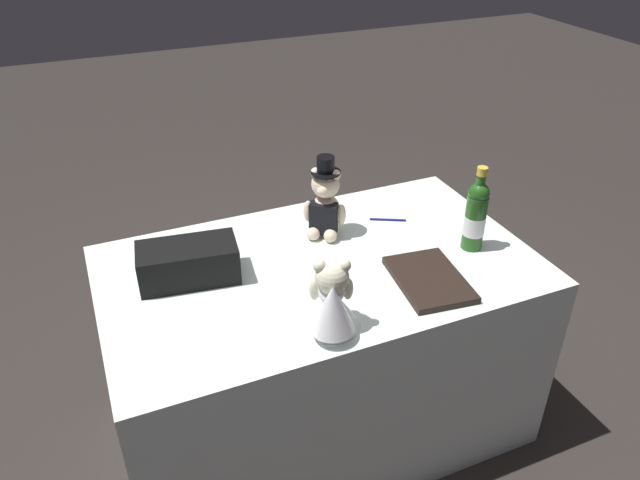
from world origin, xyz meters
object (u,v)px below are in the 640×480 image
signing_pen (389,220)px  gift_case_black (188,263)px  teddy_bear_groom (325,204)px  teddy_bear_bride (332,302)px  champagne_bottle (476,215)px  guestbook (429,279)px

signing_pen → gift_case_black: gift_case_black is taller
teddy_bear_groom → signing_pen: 0.29m
gift_case_black → signing_pen: bearing=-174.3°
teddy_bear_bride → champagne_bottle: size_ratio=0.75×
signing_pen → gift_case_black: bearing=5.7°
gift_case_black → guestbook: bearing=155.3°
teddy_bear_bride → champagne_bottle: champagne_bottle is taller
teddy_bear_bride → guestbook: bearing=-167.1°
champagne_bottle → signing_pen: 0.36m
champagne_bottle → signing_pen: bearing=-57.5°
teddy_bear_groom → champagne_bottle: 0.53m
signing_pen → guestbook: 0.41m
teddy_bear_bride → gift_case_black: teddy_bear_bride is taller
signing_pen → champagne_bottle: bearing=122.5°
teddy_bear_groom → champagne_bottle: size_ratio=0.97×
teddy_bear_groom → guestbook: bearing=114.5°
teddy_bear_groom → gift_case_black: size_ratio=0.90×
teddy_bear_groom → champagne_bottle: (-0.44, 0.29, 0.01)m
teddy_bear_bride → gift_case_black: 0.53m
teddy_bear_groom → signing_pen: size_ratio=2.30×
teddy_bear_groom → gift_case_black: 0.54m
champagne_bottle → guestbook: size_ratio=1.03×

